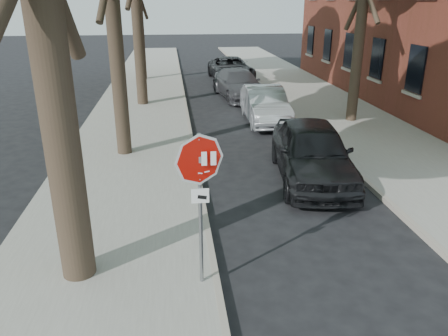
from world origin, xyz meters
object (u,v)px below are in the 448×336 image
object	(u,v)px
car_a	(312,152)
car_d	(231,69)
car_b	(265,105)
car_c	(239,84)
stop_sign	(200,182)

from	to	relation	value
car_a	car_d	distance (m)	15.97
car_b	car_c	xyz separation A→B (m)	(-0.32, 4.77, -0.01)
stop_sign	car_d	world-z (taller)	stop_sign
stop_sign	car_a	xyz separation A→B (m)	(3.30, 4.49, -1.16)
car_d	stop_sign	bearing A→B (deg)	-102.59
stop_sign	car_b	world-z (taller)	stop_sign
car_b	stop_sign	bearing A→B (deg)	-105.94
car_b	car_c	distance (m)	4.78
car_a	car_b	bearing A→B (deg)	96.95
car_a	car_d	bearing A→B (deg)	96.95
car_c	car_d	distance (m)	5.14
stop_sign	car_c	distance (m)	15.67
car_a	car_c	xyz separation A→B (m)	(-0.32, 10.84, -0.10)
stop_sign	car_b	xyz separation A→B (m)	(3.30, 10.56, -1.26)
car_b	car_c	bearing A→B (deg)	95.29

